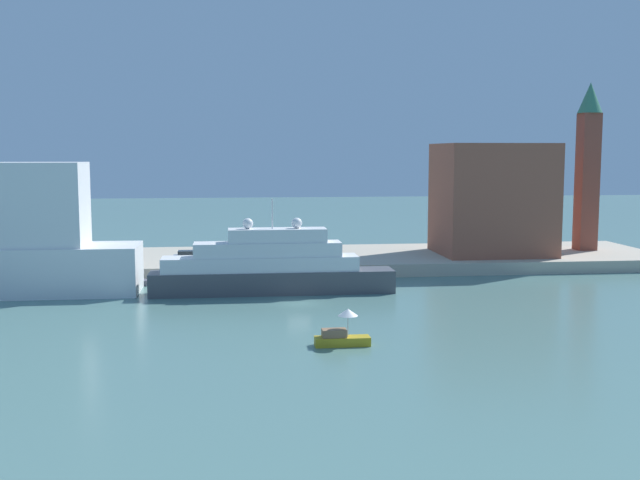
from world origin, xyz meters
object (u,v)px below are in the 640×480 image
at_px(bell_tower, 588,159).
at_px(mooring_bollard, 297,262).
at_px(large_yacht, 269,268).
at_px(parked_car, 189,256).
at_px(person_figure, 218,252).
at_px(small_motorboat, 342,334).
at_px(work_barge, 138,283).
at_px(harbor_building, 492,199).

xyz_separation_m(bell_tower, mooring_bollard, (-44.69, -10.22, -13.28)).
relative_size(large_yacht, bell_tower, 1.13).
xyz_separation_m(parked_car, mooring_bollard, (14.33, -5.26, -0.22)).
bearing_deg(mooring_bollard, person_figure, 144.55).
bearing_deg(large_yacht, person_figure, 108.45).
height_order(bell_tower, mooring_bollard, bell_tower).
bearing_deg(large_yacht, small_motorboat, -79.03).
xyz_separation_m(person_figure, mooring_bollard, (10.40, -7.41, -0.45)).
distance_m(large_yacht, mooring_bollard, 11.98).
xyz_separation_m(work_barge, bell_tower, (64.86, 14.10, 15.02)).
bearing_deg(small_motorboat, bell_tower, 46.63).
relative_size(bell_tower, mooring_bollard, 33.32).
xyz_separation_m(bell_tower, parked_car, (-59.02, -4.96, -13.06)).
xyz_separation_m(bell_tower, person_figure, (-55.09, -2.81, -12.83)).
bearing_deg(harbor_building, small_motorboat, -122.86).
height_order(large_yacht, mooring_bollard, large_yacht).
bearing_deg(harbor_building, bell_tower, 9.43).
bearing_deg(person_figure, small_motorboat, -75.79).
height_order(work_barge, person_figure, person_figure).
distance_m(small_motorboat, bell_tower, 65.68).
bearing_deg(bell_tower, parked_car, -175.20).
bearing_deg(bell_tower, work_barge, -167.74).
distance_m(harbor_building, bell_tower, 16.79).
relative_size(parked_car, mooring_bollard, 5.97).
relative_size(work_barge, bell_tower, 0.22).
height_order(small_motorboat, work_barge, small_motorboat).
relative_size(work_barge, mooring_bollard, 7.22).
height_order(harbor_building, parked_car, harbor_building).
distance_m(work_barge, mooring_bollard, 20.62).
bearing_deg(small_motorboat, large_yacht, 100.97).
height_order(bell_tower, person_figure, bell_tower).
bearing_deg(person_figure, mooring_bollard, -35.45).
bearing_deg(work_barge, mooring_bollard, 10.89).
bearing_deg(harbor_building, parked_car, -176.87).
height_order(person_figure, mooring_bollard, person_figure).
xyz_separation_m(small_motorboat, person_figure, (-11.08, 43.79, 1.50)).
bearing_deg(person_figure, harbor_building, 0.32).
bearing_deg(person_figure, bell_tower, 2.92).
relative_size(large_yacht, work_barge, 5.23).
distance_m(large_yacht, parked_car, 19.31).
bearing_deg(harbor_building, mooring_bollard, -165.31).
bearing_deg(work_barge, person_figure, 49.13).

